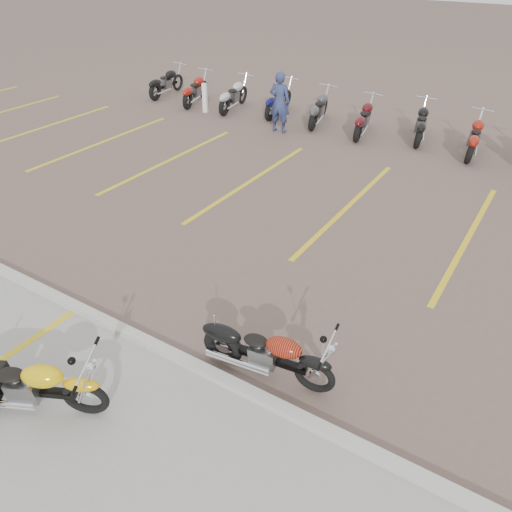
{
  "coord_description": "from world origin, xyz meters",
  "views": [
    {
      "loc": [
        3.77,
        -5.93,
        5.3
      ],
      "look_at": [
        -0.04,
        0.06,
        0.75
      ],
      "focal_mm": 35.0,
      "sensor_mm": 36.0,
      "label": 1
    }
  ],
  "objects_px": {
    "yellow_cruiser": "(27,385)",
    "bollard": "(205,98)",
    "flame_cruiser": "(265,353)",
    "person_a": "(280,102)"
  },
  "relations": [
    {
      "from": "yellow_cruiser",
      "to": "bollard",
      "type": "height_order",
      "value": "bollard"
    },
    {
      "from": "yellow_cruiser",
      "to": "flame_cruiser",
      "type": "distance_m",
      "value": 3.14
    },
    {
      "from": "flame_cruiser",
      "to": "person_a",
      "type": "relative_size",
      "value": 1.07
    },
    {
      "from": "flame_cruiser",
      "to": "bollard",
      "type": "relative_size",
      "value": 2.0
    },
    {
      "from": "flame_cruiser",
      "to": "yellow_cruiser",
      "type": "bearing_deg",
      "value": -143.91
    },
    {
      "from": "yellow_cruiser",
      "to": "person_a",
      "type": "height_order",
      "value": "person_a"
    },
    {
      "from": "person_a",
      "to": "flame_cruiser",
      "type": "bearing_deg",
      "value": 111.97
    },
    {
      "from": "yellow_cruiser",
      "to": "bollard",
      "type": "xyz_separation_m",
      "value": [
        -6.17,
        11.86,
        0.07
      ]
    },
    {
      "from": "bollard",
      "to": "flame_cruiser",
      "type": "bearing_deg",
      "value": -48.91
    },
    {
      "from": "flame_cruiser",
      "to": "person_a",
      "type": "height_order",
      "value": "person_a"
    }
  ]
}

